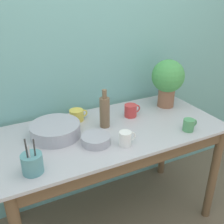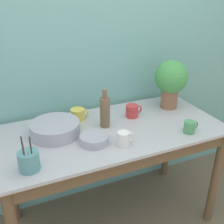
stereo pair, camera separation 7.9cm
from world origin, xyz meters
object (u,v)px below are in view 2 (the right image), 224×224
mug_green (190,127)px  utensil_cup (29,161)px  mug_yellow (78,114)px  bowl_wash_large (55,129)px  potted_plant (171,80)px  mug_white (124,139)px  mug_red (132,111)px  bowl_small_steel (94,139)px  bottle_tall (105,111)px

mug_green → utensil_cup: (-0.98, 0.02, 0.01)m
mug_green → utensil_cup: bearing=179.1°
mug_green → mug_yellow: (-0.59, 0.46, -0.00)m
bowl_wash_large → mug_yellow: bowl_wash_large is taller
potted_plant → utensil_cup: 1.16m
mug_yellow → mug_white: bearing=-71.4°
bowl_wash_large → mug_white: bearing=-40.0°
mug_white → utensil_cup: bearing=-178.6°
potted_plant → mug_green: bearing=-105.5°
mug_red → potted_plant: bearing=6.0°
bowl_small_steel → utensil_cup: 0.40m
bottle_tall → utensil_cup: (-0.52, -0.28, -0.05)m
mug_white → bowl_small_steel: bearing=147.7°
bottle_tall → bowl_small_steel: (-0.14, -0.17, -0.08)m
potted_plant → bottle_tall: (-0.56, -0.09, -0.11)m
mug_white → bottle_tall: bearing=92.2°
mug_white → mug_yellow: bearing=108.6°
mug_red → mug_yellow: bearing=163.1°
bowl_wash_large → mug_red: 0.56m
bowl_wash_large → mug_white: 0.44m
potted_plant → bowl_wash_large: (-0.89, -0.07, -0.18)m
bottle_tall → mug_green: bearing=-32.5°
bowl_small_steel → utensil_cup: size_ratio=0.87×
potted_plant → mug_green: 0.43m
potted_plant → mug_red: bearing=-174.0°
potted_plant → utensil_cup: potted_plant is taller
mug_yellow → utensil_cup: size_ratio=0.64×
bowl_small_steel → utensil_cup: utensil_cup is taller
mug_red → mug_green: 0.41m
mug_red → mug_green: size_ratio=1.19×
bowl_wash_large → bottle_tall: (0.32, -0.02, 0.07)m
mug_white → potted_plant: bearing=32.6°
bowl_wash_large → mug_white: mug_white is taller
mug_white → utensil_cup: size_ratio=0.54×
mug_yellow → mug_green: bearing=-37.7°
bowl_wash_large → mug_green: bowl_wash_large is taller
bowl_wash_large → mug_yellow: (0.19, 0.15, -0.00)m
potted_plant → mug_white: (-0.55, -0.35, -0.17)m
mug_green → utensil_cup: 0.98m
utensil_cup → bowl_wash_large: bearing=56.4°
bowl_small_steel → bowl_wash_large: bearing=134.9°
mug_red → bowl_wash_large: bearing=-176.2°
mug_red → mug_white: same height
potted_plant → bottle_tall: bearing=-170.8°
bottle_tall → bowl_small_steel: bearing=-129.0°
bowl_wash_large → bottle_tall: size_ratio=1.18×
mug_green → bowl_small_steel: size_ratio=0.59×
mug_white → bowl_small_steel: (-0.15, 0.09, -0.02)m
mug_yellow → mug_white: mug_white is taller
mug_green → mug_red: bearing=123.1°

